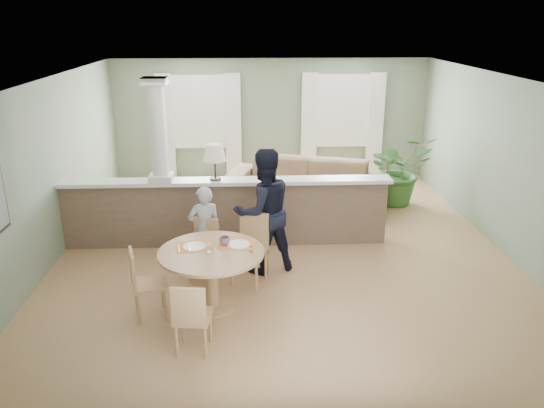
{
  "coord_description": "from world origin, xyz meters",
  "views": [
    {
      "loc": [
        -0.53,
        -7.87,
        3.55
      ],
      "look_at": [
        -0.21,
        -1.0,
        1.11
      ],
      "focal_mm": 35.0,
      "sensor_mm": 36.0,
      "label": 1
    }
  ],
  "objects_px": {
    "chair_side": "(143,281)",
    "man_person": "(264,211)",
    "dining_table": "(212,263)",
    "chair_near": "(191,315)",
    "chair_far_boy": "(204,246)",
    "sofa": "(305,184)",
    "houseplant": "(399,170)",
    "chair_far_man": "(251,245)",
    "child_person": "(205,229)"
  },
  "relations": [
    {
      "from": "dining_table",
      "to": "chair_near",
      "type": "height_order",
      "value": "dining_table"
    },
    {
      "from": "sofa",
      "to": "chair_far_boy",
      "type": "distance_m",
      "value": 3.43
    },
    {
      "from": "sofa",
      "to": "man_person",
      "type": "distance_m",
      "value": 2.98
    },
    {
      "from": "houseplant",
      "to": "chair_far_boy",
      "type": "bearing_deg",
      "value": -140.31
    },
    {
      "from": "chair_far_boy",
      "to": "chair_near",
      "type": "relative_size",
      "value": 0.97
    },
    {
      "from": "chair_near",
      "to": "chair_side",
      "type": "distance_m",
      "value": 1.03
    },
    {
      "from": "man_person",
      "to": "houseplant",
      "type": "bearing_deg",
      "value": -155.71
    },
    {
      "from": "sofa",
      "to": "chair_far_man",
      "type": "xyz_separation_m",
      "value": [
        -1.09,
        -3.13,
        0.1
      ]
    },
    {
      "from": "sofa",
      "to": "chair_side",
      "type": "xyz_separation_m",
      "value": [
        -2.42,
        -4.05,
        0.05
      ]
    },
    {
      "from": "sofa",
      "to": "chair_near",
      "type": "relative_size",
      "value": 3.49
    },
    {
      "from": "dining_table",
      "to": "chair_far_boy",
      "type": "bearing_deg",
      "value": 100.46
    },
    {
      "from": "sofa",
      "to": "chair_near",
      "type": "distance_m",
      "value": 5.15
    },
    {
      "from": "chair_far_man",
      "to": "man_person",
      "type": "bearing_deg",
      "value": 83.72
    },
    {
      "from": "houseplant",
      "to": "dining_table",
      "type": "relative_size",
      "value": 1.05
    },
    {
      "from": "chair_far_man",
      "to": "child_person",
      "type": "distance_m",
      "value": 0.75
    },
    {
      "from": "dining_table",
      "to": "chair_far_man",
      "type": "relative_size",
      "value": 1.34
    },
    {
      "from": "sofa",
      "to": "man_person",
      "type": "bearing_deg",
      "value": -90.54
    },
    {
      "from": "dining_table",
      "to": "man_person",
      "type": "relative_size",
      "value": 0.72
    },
    {
      "from": "chair_near",
      "to": "sofa",
      "type": "bearing_deg",
      "value": -103.73
    },
    {
      "from": "dining_table",
      "to": "man_person",
      "type": "height_order",
      "value": "man_person"
    },
    {
      "from": "chair_far_boy",
      "to": "child_person",
      "type": "distance_m",
      "value": 0.24
    },
    {
      "from": "chair_far_man",
      "to": "chair_near",
      "type": "relative_size",
      "value": 1.13
    },
    {
      "from": "houseplant",
      "to": "chair_near",
      "type": "xyz_separation_m",
      "value": [
        -3.61,
        -4.89,
        -0.21
      ]
    },
    {
      "from": "dining_table",
      "to": "chair_side",
      "type": "distance_m",
      "value": 0.86
    },
    {
      "from": "chair_near",
      "to": "child_person",
      "type": "xyz_separation_m",
      "value": [
        0.0,
        2.05,
        0.17
      ]
    },
    {
      "from": "chair_far_man",
      "to": "sofa",
      "type": "bearing_deg",
      "value": 94.14
    },
    {
      "from": "chair_far_boy",
      "to": "chair_side",
      "type": "distance_m",
      "value": 1.29
    },
    {
      "from": "dining_table",
      "to": "chair_far_man",
      "type": "height_order",
      "value": "chair_far_man"
    },
    {
      "from": "sofa",
      "to": "houseplant",
      "type": "xyz_separation_m",
      "value": [
        1.85,
        0.05,
        0.25
      ]
    },
    {
      "from": "chair_near",
      "to": "man_person",
      "type": "distance_m",
      "value": 2.25
    },
    {
      "from": "dining_table",
      "to": "chair_far_boy",
      "type": "distance_m",
      "value": 0.95
    },
    {
      "from": "chair_side",
      "to": "child_person",
      "type": "distance_m",
      "value": 1.43
    },
    {
      "from": "chair_side",
      "to": "dining_table",
      "type": "bearing_deg",
      "value": -93.95
    },
    {
      "from": "sofa",
      "to": "chair_far_boy",
      "type": "relative_size",
      "value": 3.61
    },
    {
      "from": "chair_far_boy",
      "to": "chair_far_man",
      "type": "height_order",
      "value": "chair_far_man"
    },
    {
      "from": "dining_table",
      "to": "chair_far_boy",
      "type": "height_order",
      "value": "dining_table"
    },
    {
      "from": "chair_far_man",
      "to": "houseplant",
      "type": "bearing_deg",
      "value": 70.61
    },
    {
      "from": "sofa",
      "to": "chair_far_boy",
      "type": "xyz_separation_m",
      "value": [
        -1.76,
        -2.94,
        0.02
      ]
    },
    {
      "from": "man_person",
      "to": "chair_side",
      "type": "bearing_deg",
      "value": 17.68
    },
    {
      "from": "chair_side",
      "to": "man_person",
      "type": "relative_size",
      "value": 0.49
    },
    {
      "from": "houseplant",
      "to": "child_person",
      "type": "distance_m",
      "value": 4.59
    },
    {
      "from": "chair_side",
      "to": "chair_near",
      "type": "bearing_deg",
      "value": -156.36
    },
    {
      "from": "chair_far_man",
      "to": "chair_side",
      "type": "distance_m",
      "value": 1.61
    },
    {
      "from": "sofa",
      "to": "chair_near",
      "type": "bearing_deg",
      "value": -92.61
    },
    {
      "from": "dining_table",
      "to": "chair_far_boy",
      "type": "xyz_separation_m",
      "value": [
        -0.17,
        0.92,
        -0.17
      ]
    },
    {
      "from": "child_person",
      "to": "chair_far_boy",
      "type": "bearing_deg",
      "value": 75.46
    },
    {
      "from": "houseplant",
      "to": "chair_side",
      "type": "distance_m",
      "value": 5.92
    },
    {
      "from": "houseplant",
      "to": "sofa",
      "type": "bearing_deg",
      "value": -178.47
    },
    {
      "from": "chair_far_boy",
      "to": "man_person",
      "type": "height_order",
      "value": "man_person"
    },
    {
      "from": "sofa",
      "to": "man_person",
      "type": "xyz_separation_m",
      "value": [
        -0.91,
        -2.8,
        0.47
      ]
    }
  ]
}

